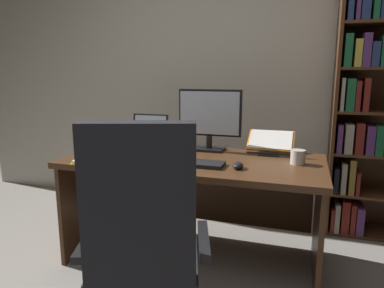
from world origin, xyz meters
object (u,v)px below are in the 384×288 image
(laptop, at_px, (145,139))
(computer_mouse, at_px, (238,165))
(reading_stand_with_book, at_px, (270,142))
(open_binder, at_px, (113,159))
(keyboard, at_px, (191,163))
(notepad, at_px, (158,155))
(office_chair, at_px, (144,257))
(monitor, at_px, (210,120))
(coffee_mug, at_px, (298,157))
(bookshelf, at_px, (379,111))
(desk, at_px, (197,182))
(pen, at_px, (161,154))

(laptop, distance_m, computer_mouse, 0.95)
(computer_mouse, bearing_deg, laptop, 151.19)
(reading_stand_with_book, relative_size, open_binder, 0.67)
(keyboard, height_order, computer_mouse, computer_mouse)
(keyboard, height_order, reading_stand_with_book, reading_stand_with_book)
(notepad, bearing_deg, reading_stand_with_book, 26.54)
(office_chair, distance_m, monitor, 1.25)
(notepad, bearing_deg, coffee_mug, 4.17)
(bookshelf, distance_m, notepad, 1.76)
(desk, xyz_separation_m, keyboard, (0.04, -0.25, 0.21))
(laptop, bearing_deg, computer_mouse, -28.81)
(desk, relative_size, office_chair, 1.54)
(pen, bearing_deg, coffee_mug, 4.26)
(office_chair, xyz_separation_m, notepad, (-0.28, 0.85, 0.27))
(coffee_mug, bearing_deg, office_chair, -125.07)
(office_chair, distance_m, reading_stand_with_book, 1.34)
(reading_stand_with_book, relative_size, coffee_mug, 3.56)
(desk, bearing_deg, office_chair, -87.94)
(monitor, relative_size, coffee_mug, 5.11)
(keyboard, bearing_deg, office_chair, -90.22)
(keyboard, height_order, coffee_mug, coffee_mug)
(computer_mouse, bearing_deg, pen, 164.76)
(laptop, xyz_separation_m, reading_stand_with_book, (0.97, 0.06, 0.02))
(pen, bearing_deg, office_chair, -72.70)
(notepad, bearing_deg, keyboard, -28.27)
(desk, distance_m, coffee_mug, 0.72)
(office_chair, height_order, monitor, monitor)
(computer_mouse, distance_m, coffee_mug, 0.41)
(bookshelf, bearing_deg, computer_mouse, -132.19)
(open_binder, bearing_deg, laptop, 82.94)
(office_chair, bearing_deg, pen, 89.04)
(desk, xyz_separation_m, notepad, (-0.25, -0.10, 0.20))
(bookshelf, height_order, computer_mouse, bookshelf)
(desk, height_order, keyboard, keyboard)
(reading_stand_with_book, xyz_separation_m, open_binder, (-0.96, -0.57, -0.06))
(bookshelf, distance_m, monitor, 1.34)
(laptop, xyz_separation_m, computer_mouse, (0.83, -0.46, -0.03))
(computer_mouse, bearing_deg, notepad, 165.26)
(laptop, bearing_deg, keyboard, -40.79)
(open_binder, bearing_deg, coffee_mug, 5.42)
(reading_stand_with_book, distance_m, notepad, 0.82)
(laptop, xyz_separation_m, open_binder, (0.01, -0.51, -0.04))
(bookshelf, height_order, reading_stand_with_book, bookshelf)
(laptop, xyz_separation_m, keyboard, (0.53, -0.46, -0.04))
(notepad, bearing_deg, bookshelf, 29.71)
(laptop, relative_size, pen, 2.17)
(pen, bearing_deg, open_binder, -141.15)
(desk, relative_size, computer_mouse, 16.56)
(monitor, distance_m, computer_mouse, 0.58)
(bookshelf, xyz_separation_m, coffee_mug, (-0.58, -0.79, -0.23))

